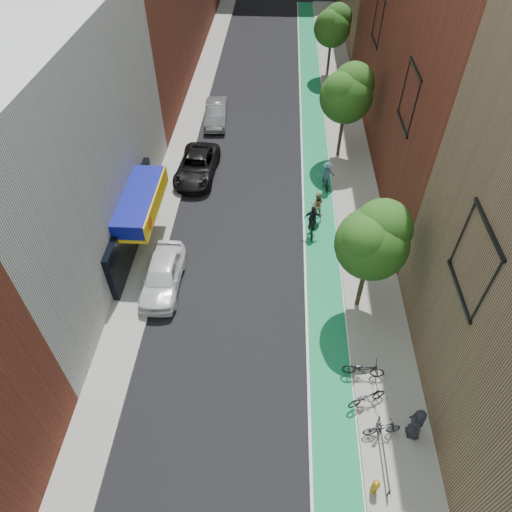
# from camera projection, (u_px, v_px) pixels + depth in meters

# --- Properties ---
(ground) EXTENTS (160.00, 160.00, 0.00)m
(ground) POSITION_uv_depth(u_px,v_px,m) (231.00, 511.00, 16.78)
(ground) COLOR black
(ground) RESTS_ON ground
(bike_lane) EXTENTS (2.00, 68.00, 0.01)m
(bike_lane) POSITION_uv_depth(u_px,v_px,m) (315.00, 141.00, 34.96)
(bike_lane) COLOR #168049
(bike_lane) RESTS_ON ground
(sidewalk_left) EXTENTS (2.00, 68.00, 0.15)m
(sidewalk_left) POSITION_uv_depth(u_px,v_px,m) (185.00, 137.00, 35.30)
(sidewalk_left) COLOR gray
(sidewalk_left) RESTS_ON ground
(sidewalk_right) EXTENTS (3.00, 68.00, 0.15)m
(sidewalk_right) POSITION_uv_depth(u_px,v_px,m) (347.00, 141.00, 34.81)
(sidewalk_right) COLOR gray
(sidewalk_right) RESTS_ON ground
(building_left_white) EXTENTS (8.00, 20.00, 12.00)m
(building_left_white) POSITION_uv_depth(u_px,v_px,m) (34.00, 153.00, 22.84)
(building_left_white) COLOR silver
(building_left_white) RESTS_ON ground
(tree_near) EXTENTS (3.40, 3.36, 6.42)m
(tree_near) POSITION_uv_depth(u_px,v_px,m) (374.00, 239.00, 20.33)
(tree_near) COLOR #332619
(tree_near) RESTS_ON ground
(tree_mid) EXTENTS (3.55, 3.53, 6.74)m
(tree_mid) POSITION_uv_depth(u_px,v_px,m) (347.00, 92.00, 30.04)
(tree_mid) COLOR #332619
(tree_mid) RESTS_ON ground
(tree_far) EXTENTS (3.30, 3.25, 6.21)m
(tree_far) POSITION_uv_depth(u_px,v_px,m) (333.00, 25.00, 40.19)
(tree_far) COLOR #332619
(tree_far) RESTS_ON ground
(parked_car_white) EXTENTS (1.94, 4.77, 1.62)m
(parked_car_white) POSITION_uv_depth(u_px,v_px,m) (163.00, 275.00, 24.00)
(parked_car_white) COLOR white
(parked_car_white) RESTS_ON ground
(parked_car_black) EXTENTS (2.80, 5.57, 1.51)m
(parked_car_black) POSITION_uv_depth(u_px,v_px,m) (197.00, 166.00, 31.26)
(parked_car_black) COLOR black
(parked_car_black) RESTS_ON ground
(parked_car_silver) EXTENTS (1.88, 4.71, 1.52)m
(parked_car_silver) POSITION_uv_depth(u_px,v_px,m) (216.00, 113.00, 36.52)
(parked_car_silver) COLOR gray
(parked_car_silver) RESTS_ON ground
(cyclist_lane_near) EXTENTS (0.85, 1.50, 2.00)m
(cyclist_lane_near) POSITION_uv_depth(u_px,v_px,m) (317.00, 208.00, 27.82)
(cyclist_lane_near) COLOR black
(cyclist_lane_near) RESTS_ON ground
(cyclist_lane_mid) EXTENTS (0.99, 1.70, 2.04)m
(cyclist_lane_mid) POSITION_uv_depth(u_px,v_px,m) (312.00, 224.00, 26.95)
(cyclist_lane_mid) COLOR black
(cyclist_lane_mid) RESTS_ON ground
(cyclist_lane_far) EXTENTS (1.15, 1.52, 1.99)m
(cyclist_lane_far) POSITION_uv_depth(u_px,v_px,m) (326.00, 177.00, 30.08)
(cyclist_lane_far) COLOR black
(cyclist_lane_far) RESTS_ON ground
(parked_bike_near) EXTENTS (1.86, 1.28, 0.93)m
(parked_bike_near) POSITION_uv_depth(u_px,v_px,m) (367.00, 397.00, 19.32)
(parked_bike_near) COLOR black
(parked_bike_near) RESTS_ON sidewalk_right
(parked_bike_mid) EXTENTS (1.64, 0.71, 0.95)m
(parked_bike_mid) POSITION_uv_depth(u_px,v_px,m) (382.00, 428.00, 18.34)
(parked_bike_mid) COLOR black
(parked_bike_mid) RESTS_ON sidewalk_right
(parked_bike_far) EXTENTS (1.93, 0.80, 0.99)m
(parked_bike_far) POSITION_uv_depth(u_px,v_px,m) (363.00, 369.00, 20.25)
(parked_bike_far) COLOR black
(parked_bike_far) RESTS_ON sidewalk_right
(pedestrian) EXTENTS (0.57, 0.87, 1.77)m
(pedestrian) POSITION_uv_depth(u_px,v_px,m) (417.00, 424.00, 18.06)
(pedestrian) COLOR black
(pedestrian) RESTS_ON sidewalk_right
(fire_hydrant) EXTENTS (0.28, 0.28, 0.81)m
(fire_hydrant) POSITION_uv_depth(u_px,v_px,m) (375.00, 486.00, 16.84)
(fire_hydrant) COLOR #C57B17
(fire_hydrant) RESTS_ON sidewalk_right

